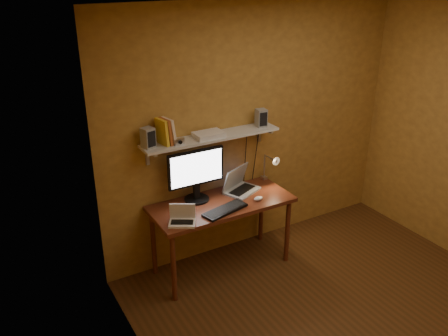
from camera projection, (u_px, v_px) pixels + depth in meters
room at (370, 189)px, 3.64m from camera, size 3.44×3.24×2.64m
desk at (222, 210)px, 4.65m from camera, size 1.40×0.60×0.75m
wall_shelf at (212, 137)px, 4.52m from camera, size 1.40×0.25×0.21m
monitor at (196, 173)px, 4.54m from camera, size 0.58×0.25×0.52m
laptop at (239, 184)px, 4.82m from camera, size 0.42×0.37×0.26m
netbook at (182, 218)px, 4.23m from camera, size 0.29×0.26×0.18m
keyboard at (225, 210)px, 4.44m from camera, size 0.48×0.26×0.02m
mouse at (258, 198)px, 4.64m from camera, size 0.10×0.07×0.04m
desk_lamp at (271, 165)px, 4.93m from camera, size 0.09×0.23×0.38m
speaker_left at (148, 138)px, 4.20m from camera, size 0.13×0.13×0.18m
speaker_right at (261, 118)px, 4.74m from camera, size 0.11×0.11×0.18m
books at (166, 132)px, 4.26m from camera, size 0.15×0.17×0.24m
shelf_camera at (179, 142)px, 4.28m from camera, size 0.10×0.05×0.06m
router at (209, 135)px, 4.48m from camera, size 0.28×0.19×0.05m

